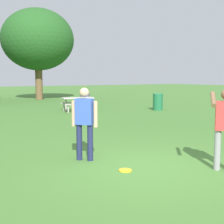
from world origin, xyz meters
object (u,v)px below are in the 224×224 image
object	(u,v)px
trash_can_beside_table	(158,102)
tree_back_right	(38,40)
frisbee	(125,170)
picnic_table_far	(78,101)
trash_can_further_along	(85,102)
person_catcher	(84,119)

from	to	relation	value
trash_can_beside_table	tree_back_right	xyz separation A→B (m)	(-2.79, 11.81, 4.48)
frisbee	tree_back_right	size ratio (longest dim) A/B	0.04
frisbee	trash_can_beside_table	world-z (taller)	trash_can_beside_table
picnic_table_far	tree_back_right	xyz separation A→B (m)	(1.30, 9.81, 4.40)
trash_can_further_along	tree_back_right	bearing A→B (deg)	86.11
picnic_table_far	trash_can_beside_table	world-z (taller)	trash_can_beside_table
trash_can_beside_table	picnic_table_far	bearing A→B (deg)	154.03
trash_can_beside_table	tree_back_right	bearing A→B (deg)	103.30
person_catcher	trash_can_beside_table	world-z (taller)	person_catcher
picnic_table_far	trash_can_further_along	world-z (taller)	trash_can_further_along
trash_can_beside_table	trash_can_further_along	xyz separation A→B (m)	(-3.43, 2.40, 0.00)
picnic_table_far	frisbee	bearing A→B (deg)	-111.80
trash_can_beside_table	trash_can_further_along	distance (m)	4.18
frisbee	picnic_table_far	size ratio (longest dim) A/B	0.13
trash_can_further_along	tree_back_right	xyz separation A→B (m)	(0.64, 9.41, 4.48)
trash_can_further_along	frisbee	bearing A→B (deg)	-114.09
frisbee	trash_can_further_along	size ratio (longest dim) A/B	0.28
person_catcher	trash_can_further_along	world-z (taller)	person_catcher
frisbee	trash_can_further_along	xyz separation A→B (m)	(4.78, 10.70, 0.47)
frisbee	trash_can_further_along	bearing A→B (deg)	65.91
person_catcher	picnic_table_far	world-z (taller)	person_catcher
picnic_table_far	tree_back_right	bearing A→B (deg)	82.44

